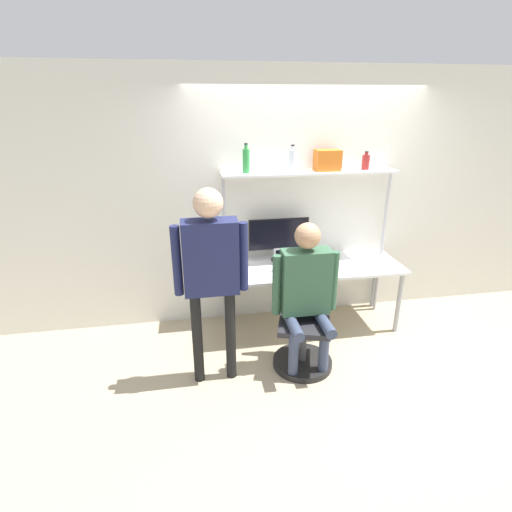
# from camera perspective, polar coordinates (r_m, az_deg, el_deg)

# --- Properties ---
(ground_plane) EXTENTS (12.00, 12.00, 0.00)m
(ground_plane) POSITION_cam_1_polar(r_m,az_deg,el_deg) (4.31, 8.89, -12.13)
(ground_plane) COLOR tan
(wall_back) EXTENTS (8.00, 0.06, 2.70)m
(wall_back) POSITION_cam_1_polar(r_m,az_deg,el_deg) (4.42, 6.85, 8.08)
(wall_back) COLOR silver
(wall_back) RESTS_ON ground_plane
(desk) EXTENTS (1.92, 0.70, 0.72)m
(desk) POSITION_cam_1_polar(r_m,az_deg,el_deg) (4.30, 7.85, -2.19)
(desk) COLOR white
(desk) RESTS_ON ground_plane
(shelf_unit) EXTENTS (1.82, 0.27, 1.68)m
(shelf_unit) POSITION_cam_1_polar(r_m,az_deg,el_deg) (4.24, 7.58, 8.86)
(shelf_unit) COLOR white
(shelf_unit) RESTS_ON ground_plane
(monitor) EXTENTS (0.65, 0.16, 0.47)m
(monitor) POSITION_cam_1_polar(r_m,az_deg,el_deg) (4.27, 3.27, 2.85)
(monitor) COLOR black
(monitor) RESTS_ON desk
(laptop) EXTENTS (0.31, 0.24, 0.24)m
(laptop) POSITION_cam_1_polar(r_m,az_deg,el_deg) (4.06, 4.83, -1.45)
(laptop) COLOR silver
(laptop) RESTS_ON desk
(cell_phone) EXTENTS (0.07, 0.15, 0.01)m
(cell_phone) POSITION_cam_1_polar(r_m,az_deg,el_deg) (4.11, 8.13, -2.26)
(cell_phone) COLOR silver
(cell_phone) RESTS_ON desk
(office_chair) EXTENTS (0.58, 0.58, 0.93)m
(office_chair) POSITION_cam_1_polar(r_m,az_deg,el_deg) (3.85, 6.81, -11.38)
(office_chair) COLOR black
(office_chair) RESTS_ON ground_plane
(person_seated) EXTENTS (0.60, 0.47, 1.40)m
(person_seated) POSITION_cam_1_polar(r_m,az_deg,el_deg) (3.54, 7.20, -4.33)
(person_seated) COLOR #38425B
(person_seated) RESTS_ON ground_plane
(person_standing) EXTENTS (0.61, 0.24, 1.74)m
(person_standing) POSITION_cam_1_polar(r_m,az_deg,el_deg) (3.25, -6.48, -1.05)
(person_standing) COLOR black
(person_standing) RESTS_ON ground_plane
(bottle_clear) EXTENTS (0.07, 0.07, 0.27)m
(bottle_clear) POSITION_cam_1_polar(r_m,az_deg,el_deg) (4.12, 5.21, 13.46)
(bottle_clear) COLOR silver
(bottle_clear) RESTS_ON shelf_unit
(bottle_green) EXTENTS (0.07, 0.07, 0.29)m
(bottle_green) POSITION_cam_1_polar(r_m,az_deg,el_deg) (4.03, -1.42, 13.48)
(bottle_green) COLOR #2D8C3F
(bottle_green) RESTS_ON shelf_unit
(bottle_red) EXTENTS (0.08, 0.08, 0.18)m
(bottle_red) POSITION_cam_1_polar(r_m,az_deg,el_deg) (4.40, 15.40, 12.84)
(bottle_red) COLOR maroon
(bottle_red) RESTS_ON shelf_unit
(storage_box) EXTENTS (0.25, 0.17, 0.21)m
(storage_box) POSITION_cam_1_polar(r_m,az_deg,el_deg) (4.23, 10.16, 13.32)
(storage_box) COLOR #D1661E
(storage_box) RESTS_ON shelf_unit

